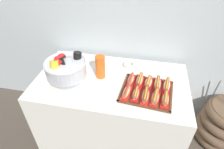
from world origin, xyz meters
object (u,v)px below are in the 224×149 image
Objects in this scene: hot_dog_7 at (148,83)px; hot_dog_9 at (167,86)px; hot_dog_1 at (136,94)px; hot_dog_3 at (155,98)px; hot_dog_2 at (145,96)px; hot_dog_6 at (139,81)px; hot_dog_8 at (157,84)px; donut at (130,64)px; hot_dog_5 at (131,79)px; punch_bowl at (66,68)px; cup_stack at (100,67)px; serving_tray at (147,92)px; hot_dog_0 at (126,92)px; hot_dog_4 at (165,100)px; buffet_table at (111,108)px.

hot_dog_9 reaches higher than hot_dog_7.
hot_dog_1 is 0.92× the size of hot_dog_3.
hot_dog_3 is at bearing -5.22° from hot_dog_2.
hot_dog_6 is 0.15m from hot_dog_8.
hot_dog_1 is 1.24× the size of donut.
hot_dog_5 is 0.08m from hot_dog_6.
hot_dog_7 reaches higher than hot_dog_1.
hot_dog_1 is at bearing -5.18° from punch_bowl.
hot_dog_2 is at bearing -70.78° from hot_dog_6.
serving_tray is at bearing -16.95° from cup_stack.
cup_stack is at bearing 143.00° from hot_dog_0.
hot_dog_0 is 0.15m from hot_dog_2.
hot_dog_2 reaches higher than serving_tray.
hot_dog_6 is (0.07, -0.01, 0.00)m from hot_dog_5.
hot_dog_0 is 0.86× the size of cup_stack.
hot_dog_9 is at bearing -5.81° from cup_stack.
hot_dog_1 is 0.98× the size of hot_dog_7.
hot_dog_5 is at bearing 174.78° from hot_dog_8.
hot_dog_6 reaches higher than hot_dog_5.
cup_stack reaches higher than hot_dog_6.
hot_dog_9 is at bearing 23.59° from serving_tray.
hot_dog_4 is 0.48× the size of punch_bowl.
hot_dog_8 is at bearing 109.22° from hot_dog_4.
hot_dog_0 is 0.18m from hot_dog_6.
hot_dog_0 is 1.13× the size of hot_dog_1.
serving_tray is at bearing -95.22° from hot_dog_7.
punch_bowl is at bearing -142.81° from donut.
punch_bowl is at bearing -173.67° from hot_dog_9.
donut reaches higher than serving_tray.
buffet_table is 7.18× the size of hot_dog_2.
hot_dog_4 and hot_dog_8 have the same top height.
hot_dog_7 reaches higher than buffet_table.
buffet_table is 8.31× the size of hot_dog_1.
serving_tray is 0.12m from hot_dog_8.
cup_stack reaches higher than hot_dog_1.
serving_tray is at bearing 1.95° from punch_bowl.
hot_dog_4 is 0.98× the size of hot_dog_7.
hot_dog_3 is 0.52× the size of punch_bowl.
hot_dog_0 is 0.97× the size of hot_dog_2.
hot_dog_9 is at bearing -5.22° from hot_dog_5.
hot_dog_7 is at bearing -6.01° from cup_stack.
hot_dog_6 is at bearing -5.22° from hot_dog_5.
hot_dog_2 is 0.46m from cup_stack.
hot_dog_5 is (-0.21, 0.18, -0.00)m from hot_dog_3.
hot_dog_8 is (0.24, 0.14, 0.00)m from hot_dog_0.
cup_stack is at bearing 174.11° from hot_dog_8.
hot_dog_1 is at bearing -5.22° from hot_dog_0.
hot_dog_8 is at bearing -45.64° from donut.
cup_stack reaches higher than hot_dog_3.
hot_dog_0 is at bearing -119.67° from hot_dog_6.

